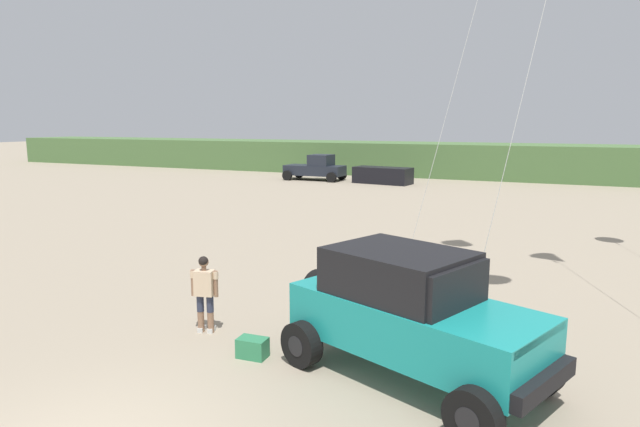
{
  "coord_description": "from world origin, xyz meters",
  "views": [
    {
      "loc": [
        5.62,
        -4.76,
        4.43
      ],
      "look_at": [
        1.15,
        5.2,
        2.6
      ],
      "focal_mm": 30.62,
      "sensor_mm": 36.0,
      "label": 1
    }
  ],
  "objects": [
    {
      "name": "jeep",
      "position": [
        3.38,
        4.07,
        1.2
      ],
      "size": [
        5.0,
        3.78,
        2.26
      ],
      "color": "teal",
      "rests_on": "ground_plane"
    },
    {
      "name": "distant_sedan",
      "position": [
        -6.44,
        33.34,
        0.6
      ],
      "size": [
        4.4,
        2.28,
        1.2
      ],
      "primitive_type": "cube",
      "rotation": [
        0.0,
        0.0,
        -0.14
      ],
      "color": "black",
      "rests_on": "ground_plane"
    },
    {
      "name": "cooler_box",
      "position": [
        0.43,
        3.67,
        0.19
      ],
      "size": [
        0.58,
        0.39,
        0.38
      ],
      "primitive_type": "cube",
      "rotation": [
        0.0,
        0.0,
        0.06
      ],
      "color": "#2D7F51",
      "rests_on": "ground_plane"
    },
    {
      "name": "dune_ridge",
      "position": [
        -4.91,
        41.3,
        1.35
      ],
      "size": [
        90.0,
        6.32,
        2.7
      ],
      "primitive_type": "cube",
      "color": "#4C703D",
      "rests_on": "ground_plane"
    },
    {
      "name": "person_watching",
      "position": [
        -1.15,
        4.36,
        0.94
      ],
      "size": [
        0.61,
        0.38,
        1.67
      ],
      "color": "#8C664C",
      "rests_on": "ground_plane"
    },
    {
      "name": "distant_pickup",
      "position": [
        -11.88,
        33.56,
        0.94
      ],
      "size": [
        4.61,
        2.38,
        1.98
      ],
      "color": "#1E232D",
      "rests_on": "ground_plane"
    }
  ]
}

